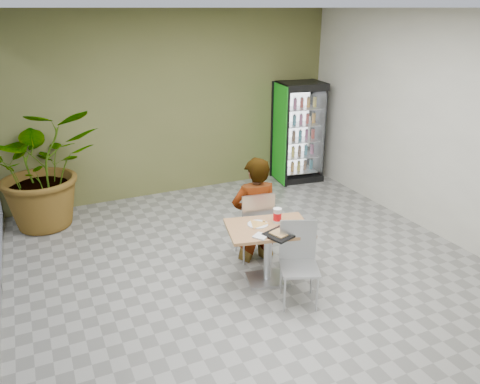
% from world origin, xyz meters
% --- Properties ---
extents(ground, '(7.00, 7.00, 0.00)m').
position_xyz_m(ground, '(0.00, 0.00, 0.00)').
color(ground, gray).
rests_on(ground, ground).
extents(room_envelope, '(6.00, 7.00, 3.20)m').
position_xyz_m(room_envelope, '(0.00, 0.00, 1.60)').
color(room_envelope, silver).
rests_on(room_envelope, ground).
extents(dining_table, '(1.11, 0.89, 0.75)m').
position_xyz_m(dining_table, '(0.07, 0.03, 0.54)').
color(dining_table, '#A78347').
rests_on(dining_table, ground).
extents(chair_far, '(0.50, 0.50, 0.99)m').
position_xyz_m(chair_far, '(0.17, 0.57, 0.58)').
color(chair_far, '#B4B6B9').
rests_on(chair_far, ground).
extents(chair_near, '(0.56, 0.56, 0.96)m').
position_xyz_m(chair_near, '(0.21, -0.43, 0.56)').
color(chair_near, '#B4B6B9').
rests_on(chair_near, ground).
extents(seated_woman, '(0.69, 0.50, 1.74)m').
position_xyz_m(seated_woman, '(0.18, 0.63, 0.57)').
color(seated_woman, black).
rests_on(seated_woman, ground).
extents(pizza_plate, '(0.34, 0.25, 0.03)m').
position_xyz_m(pizza_plate, '(-0.02, 0.14, 0.77)').
color(pizza_plate, silver).
rests_on(pizza_plate, dining_table).
extents(soda_cup, '(0.10, 0.10, 0.19)m').
position_xyz_m(soda_cup, '(0.22, 0.10, 0.84)').
color(soda_cup, silver).
rests_on(soda_cup, dining_table).
extents(napkin_stack, '(0.21, 0.21, 0.02)m').
position_xyz_m(napkin_stack, '(-0.14, -0.17, 0.76)').
color(napkin_stack, silver).
rests_on(napkin_stack, dining_table).
extents(cafeteria_tray, '(0.50, 0.43, 0.02)m').
position_xyz_m(cafeteria_tray, '(0.13, -0.21, 0.76)').
color(cafeteria_tray, black).
rests_on(cafeteria_tray, dining_table).
extents(beverage_fridge, '(0.95, 0.77, 1.91)m').
position_xyz_m(beverage_fridge, '(2.38, 3.13, 0.95)').
color(beverage_fridge, black).
rests_on(beverage_fridge, ground).
extents(potted_plant, '(1.73, 1.51, 1.88)m').
position_xyz_m(potted_plant, '(-2.27, 2.93, 0.94)').
color(potted_plant, '#2C6E2C').
rests_on(potted_plant, ground).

